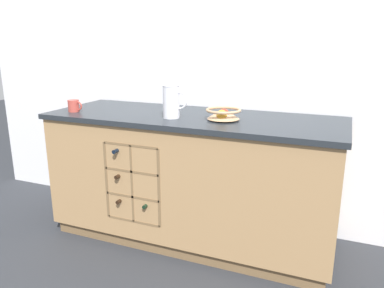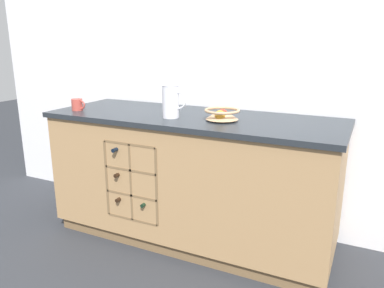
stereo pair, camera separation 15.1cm
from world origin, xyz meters
name	(u,v)px [view 2 (the right image)]	position (x,y,z in m)	size (l,w,h in m)	color
ground_plane	(192,236)	(0.00, 0.00, 0.00)	(14.00, 14.00, 0.00)	#2D3035
back_wall	(216,61)	(0.00, 0.42, 1.27)	(4.40, 0.06, 2.55)	white
kitchen_island	(192,178)	(0.00, 0.00, 0.47)	(2.04, 0.76, 0.93)	brown
fruit_bowl	(222,114)	(0.25, -0.07, 0.97)	(0.23, 0.23, 0.08)	tan
white_pitcher	(171,101)	(-0.09, -0.13, 1.04)	(0.17, 0.12, 0.22)	white
ceramic_mug	(77,105)	(-0.85, -0.19, 0.97)	(0.11, 0.08, 0.09)	#B7473D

